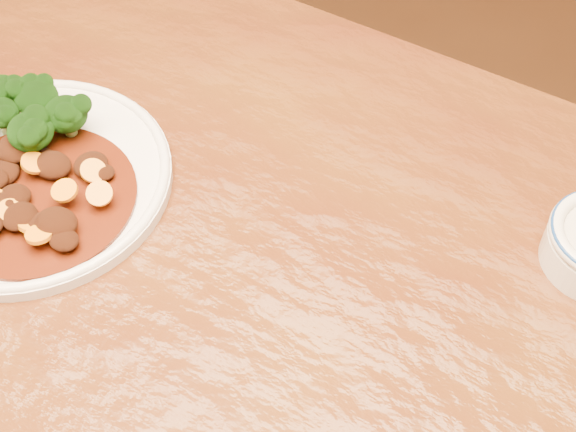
% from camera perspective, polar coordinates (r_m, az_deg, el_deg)
% --- Properties ---
extents(dining_table, '(1.57, 1.02, 0.75)m').
position_cam_1_polar(dining_table, '(0.80, -7.16, -9.91)').
color(dining_table, '#542F0E').
rests_on(dining_table, ground).
extents(dinner_plate, '(0.29, 0.29, 0.02)m').
position_cam_1_polar(dinner_plate, '(0.85, -17.94, 2.58)').
color(dinner_plate, silver).
rests_on(dinner_plate, dining_table).
extents(broccoli_florets, '(0.14, 0.09, 0.05)m').
position_cam_1_polar(broccoli_florets, '(0.87, -18.32, 7.11)').
color(broccoli_florets, '#80A354').
rests_on(broccoli_florets, dinner_plate).
extents(mince_stew, '(0.20, 0.20, 0.03)m').
position_cam_1_polar(mince_stew, '(0.82, -18.11, 1.60)').
color(mince_stew, '#4C1908').
rests_on(mince_stew, dinner_plate).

